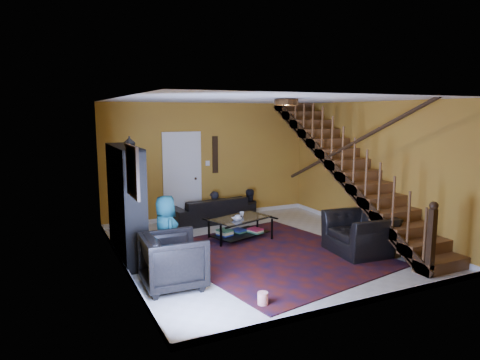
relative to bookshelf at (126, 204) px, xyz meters
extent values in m
plane|color=beige|center=(2.40, -0.60, -0.96)|extent=(5.50, 5.50, 0.00)
plane|color=#A26B24|center=(2.40, 2.15, 0.44)|extent=(5.20, 0.00, 5.20)
plane|color=#A26B24|center=(2.40, -3.35, 0.44)|extent=(5.20, 0.00, 5.20)
plane|color=#A26B24|center=(-0.20, -0.60, 0.44)|extent=(0.00, 5.50, 5.50)
plane|color=#A26B24|center=(5.00, -0.60, 0.44)|extent=(0.00, 5.50, 5.50)
plane|color=white|center=(2.40, -0.60, 1.84)|extent=(5.50, 5.50, 0.00)
cube|color=silver|center=(2.40, 2.14, -0.91)|extent=(5.20, 0.02, 0.10)
cube|color=silver|center=(-0.19, -0.60, -0.91)|extent=(0.02, 5.50, 0.10)
cube|color=#A26B24|center=(4.53, -0.60, 0.36)|extent=(0.95, 4.92, 2.83)
cube|color=black|center=(4.07, -0.60, 0.44)|extent=(0.04, 5.02, 3.02)
cylinder|color=black|center=(4.10, -0.60, 0.89)|extent=(0.07, 4.20, 2.44)
cube|color=black|center=(4.10, -3.00, -0.41)|extent=(0.10, 0.10, 1.10)
cube|color=black|center=(0.00, 0.00, 0.04)|extent=(0.35, 1.80, 2.00)
cube|color=black|center=(0.00, 0.00, -0.56)|extent=(0.35, 1.72, 0.03)
cube|color=black|center=(0.00, 0.00, 0.20)|extent=(0.35, 1.72, 0.03)
cube|color=silver|center=(1.70, 2.12, 0.06)|extent=(0.82, 0.05, 2.05)
cube|color=maroon|center=(-0.17, -1.50, 0.79)|extent=(0.04, 0.74, 0.74)
cube|color=black|center=(2.55, 2.13, 0.59)|extent=(0.14, 0.03, 0.90)
cylinder|color=#3F2814|center=(2.40, -1.40, 1.78)|extent=(0.40, 0.40, 0.10)
cube|color=#44120C|center=(2.39, -1.04, -0.96)|extent=(3.80, 4.16, 0.02)
imported|color=black|center=(2.29, 1.70, -0.67)|extent=(2.06, 0.96, 0.58)
imported|color=black|center=(0.35, -1.65, -0.56)|extent=(0.92, 0.90, 0.81)
imported|color=black|center=(3.90, -1.60, -0.60)|extent=(1.08, 1.21, 0.74)
imported|color=black|center=(2.36, 1.75, -0.83)|extent=(0.43, 0.29, 1.17)
imported|color=black|center=(3.28, 1.75, -0.84)|extent=(0.60, 0.50, 1.15)
imported|color=navy|center=(0.45, -0.89, -0.34)|extent=(0.45, 0.64, 1.24)
cube|color=black|center=(1.71, -0.21, -0.74)|extent=(0.04, 0.04, 0.44)
cube|color=black|center=(2.84, -0.21, -0.74)|extent=(0.04, 0.04, 0.44)
cube|color=black|center=(1.71, 0.42, -0.74)|extent=(0.04, 0.04, 0.44)
cube|color=black|center=(2.84, 0.42, -0.74)|extent=(0.04, 0.04, 0.44)
cube|color=black|center=(2.28, 0.10, -0.85)|extent=(1.27, 0.97, 0.02)
cube|color=silver|center=(2.28, 0.10, -0.52)|extent=(1.35, 1.04, 0.02)
imported|color=#999999|center=(2.15, -0.04, -0.46)|extent=(0.15, 0.15, 0.09)
imported|color=#999999|center=(2.37, 0.22, -0.47)|extent=(0.10, 0.10, 0.09)
imported|color=#999999|center=(2.13, -0.03, -0.49)|extent=(0.20, 0.20, 0.05)
imported|color=#999999|center=(0.00, -0.50, 1.13)|extent=(0.18, 0.18, 0.19)
cylinder|color=red|center=(1.25, -2.77, -0.86)|extent=(0.16, 0.16, 0.17)
camera|label=1|loc=(-1.34, -7.54, 1.61)|focal=32.00mm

